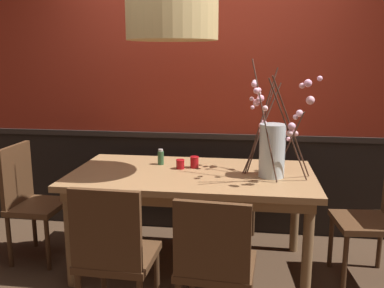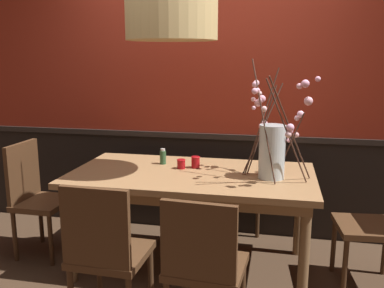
% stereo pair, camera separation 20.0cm
% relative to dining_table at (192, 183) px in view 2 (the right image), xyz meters
% --- Properties ---
extents(ground_plane, '(24.00, 24.00, 0.00)m').
position_rel_dining_table_xyz_m(ground_plane, '(0.00, 0.00, -0.69)').
color(ground_plane, '#422D1E').
extents(back_wall, '(4.97, 0.14, 2.79)m').
position_rel_dining_table_xyz_m(back_wall, '(0.00, 0.79, 0.70)').
color(back_wall, black).
rests_on(back_wall, ground).
extents(dining_table, '(1.82, 0.97, 0.77)m').
position_rel_dining_table_xyz_m(dining_table, '(0.00, 0.00, 0.00)').
color(dining_table, '#997047').
rests_on(dining_table, ground).
extents(chair_head_east_end, '(0.47, 0.45, 0.87)m').
position_rel_dining_table_xyz_m(chair_head_east_end, '(1.35, -0.00, -0.19)').
color(chair_head_east_end, '#4C301C').
rests_on(chair_head_east_end, ground).
extents(chair_head_west_end, '(0.39, 0.43, 0.94)m').
position_rel_dining_table_xyz_m(chair_head_west_end, '(-1.32, -0.02, -0.17)').
color(chair_head_west_end, '#4C301C').
rests_on(chair_head_west_end, ground).
extents(chair_near_side_right, '(0.45, 0.43, 0.90)m').
position_rel_dining_table_xyz_m(chair_near_side_right, '(0.25, -0.89, -0.17)').
color(chair_near_side_right, '#4C301C').
rests_on(chair_near_side_right, ground).
extents(chair_far_side_right, '(0.44, 0.42, 0.93)m').
position_rel_dining_table_xyz_m(chair_far_side_right, '(0.28, 0.88, -0.17)').
color(chair_far_side_right, '#4C301C').
rests_on(chair_far_side_right, ground).
extents(chair_near_side_left, '(0.43, 0.43, 0.94)m').
position_rel_dining_table_xyz_m(chair_near_side_left, '(-0.32, -0.88, -0.16)').
color(chair_near_side_left, '#4C301C').
rests_on(chair_near_side_left, ground).
extents(vase_with_blossoms, '(0.49, 0.57, 0.84)m').
position_rel_dining_table_xyz_m(vase_with_blossoms, '(0.59, -0.03, 0.30)').
color(vase_with_blossoms, silver).
rests_on(vase_with_blossoms, dining_table).
extents(candle_holder_nearer_center, '(0.07, 0.07, 0.07)m').
position_rel_dining_table_xyz_m(candle_holder_nearer_center, '(-0.10, 0.09, 0.12)').
color(candle_holder_nearer_center, '#9E0F14').
rests_on(candle_holder_nearer_center, dining_table).
extents(candle_holder_nearer_edge, '(0.07, 0.07, 0.09)m').
position_rel_dining_table_xyz_m(candle_holder_nearer_edge, '(0.00, 0.13, 0.13)').
color(candle_holder_nearer_edge, '#9E0F14').
rests_on(candle_holder_nearer_edge, dining_table).
extents(condiment_bottle, '(0.05, 0.05, 0.13)m').
position_rel_dining_table_xyz_m(condiment_bottle, '(-0.28, 0.20, 0.14)').
color(condiment_bottle, '#2D5633').
rests_on(condiment_bottle, dining_table).
extents(pendant_lamp, '(0.64, 0.64, 1.05)m').
position_rel_dining_table_xyz_m(pendant_lamp, '(-0.13, -0.08, 1.20)').
color(pendant_lamp, tan).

